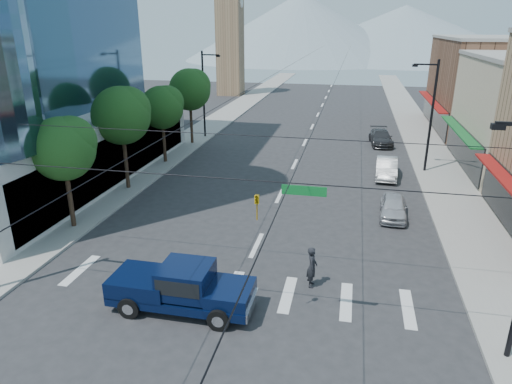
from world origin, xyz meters
The scene contains 19 objects.
ground centered at (0.00, 0.00, 0.00)m, with size 160.00×160.00×0.00m, color #28282B.
sidewalk_left centered at (-12.00, 40.00, 0.07)m, with size 4.00×120.00×0.15m, color gray.
sidewalk_right centered at (12.00, 40.00, 0.07)m, with size 4.00×120.00×0.15m, color gray.
shop_far centered at (20.00, 40.00, 5.00)m, with size 12.00×18.00×10.00m, color brown.
clock_tower centered at (-16.50, 62.00, 10.64)m, with size 4.80×4.80×20.40m.
mountain_left centered at (-15.00, 150.00, 11.00)m, with size 80.00×80.00×22.00m, color gray.
mountain_right centered at (20.00, 160.00, 9.00)m, with size 90.00×90.00×18.00m, color gray.
tree_near centered at (-11.07, 6.10, 4.99)m, with size 3.65×3.64×6.71m.
tree_midnear centered at (-11.07, 13.10, 5.59)m, with size 4.09×4.09×7.52m.
tree_midfar centered at (-11.07, 20.10, 4.99)m, with size 3.65×3.64×6.71m.
tree_far centered at (-11.07, 27.10, 5.59)m, with size 4.09×4.09×7.52m.
signal_rig centered at (0.19, -1.00, 4.64)m, with size 21.80×0.20×9.00m.
lamp_pole_nw centered at (-10.67, 30.00, 4.94)m, with size 2.00×0.25×9.00m.
lamp_pole_ne centered at (10.67, 22.00, 4.94)m, with size 2.00×0.25×9.00m.
pickup_truck centered at (-1.87, -0.50, 1.09)m, with size 6.19×2.44×2.09m.
pedestrian centered at (3.36, 2.49, 0.98)m, with size 0.72×0.47×1.97m, color black.
parked_car_near centered at (7.60, 11.70, 0.69)m, with size 1.62×4.03×1.37m, color #BDBCC1.
parked_car_mid centered at (7.60, 19.94, 0.76)m, with size 1.61×4.61×1.52m, color silver.
parked_car_far centered at (7.62, 30.76, 0.73)m, with size 2.06×5.07×1.47m, color #333336.
Camera 1 is at (4.71, -16.13, 11.44)m, focal length 32.00 mm.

